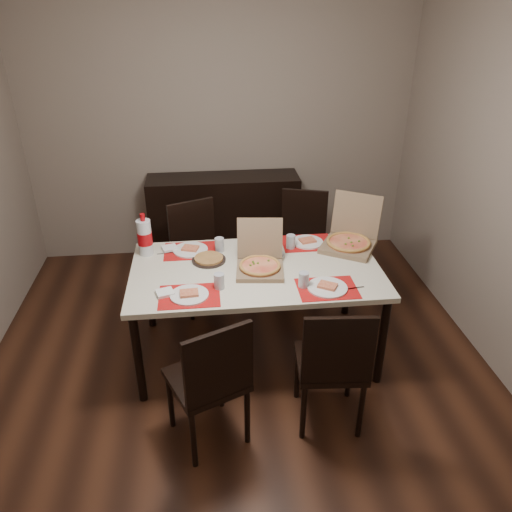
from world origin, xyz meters
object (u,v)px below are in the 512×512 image
object	(u,v)px
pizza_box_center	(260,263)
dip_bowl	(276,256)
chair_near_left	(211,379)
soda_bottle	(145,237)
sideboard	(224,219)
chair_near_right	(333,363)
chair_far_right	(302,237)
chair_far_left	(198,250)
dining_table	(256,276)

from	to	relation	value
pizza_box_center	dip_bowl	xyz separation A→B (m)	(0.14, 0.16, -0.04)
chair_near_left	soda_bottle	size ratio (longest dim) A/B	2.81
pizza_box_center	chair_near_left	bearing A→B (deg)	-114.53
sideboard	pizza_box_center	xyz separation A→B (m)	(0.18, -1.60, 0.35)
chair_near_left	chair_near_right	distance (m)	0.75
sideboard	chair_far_right	world-z (taller)	chair_far_right
chair_far_left	pizza_box_center	xyz separation A→B (m)	(0.45, -0.81, 0.29)
chair_near_right	chair_far_right	distance (m)	1.75
chair_near_right	dining_table	bearing A→B (deg)	115.66
chair_near_right	pizza_box_center	world-z (taller)	pizza_box_center
chair_near_left	pizza_box_center	size ratio (longest dim) A/B	2.32
chair_far_right	pizza_box_center	xyz separation A→B (m)	(-0.51, -0.96, 0.29)
pizza_box_center	dip_bowl	bearing A→B (deg)	48.29
chair_far_right	chair_near_right	bearing A→B (deg)	-94.88
sideboard	chair_near_left	distance (m)	2.46
chair_near_left	chair_far_left	bearing A→B (deg)	92.31
chair_near_left	chair_far_right	distance (m)	2.02
chair_near_right	pizza_box_center	size ratio (longest dim) A/B	2.32
sideboard	chair_near_left	world-z (taller)	chair_near_left
chair_far_left	pizza_box_center	world-z (taller)	pizza_box_center
chair_near_left	chair_near_right	world-z (taller)	same
chair_far_left	pizza_box_center	distance (m)	0.97
sideboard	chair_far_right	bearing A→B (deg)	-42.84
sideboard	dining_table	xyz separation A→B (m)	(0.15, -1.59, 0.23)
chair_near_left	dip_bowl	size ratio (longest dim) A/B	7.25
dining_table	chair_far_right	bearing A→B (deg)	60.56
chair_far_left	sideboard	bearing A→B (deg)	71.01
chair_far_right	soda_bottle	world-z (taller)	soda_bottle
sideboard	soda_bottle	xyz separation A→B (m)	(-0.65, -1.27, 0.44)
chair_near_right	chair_far_left	distance (m)	1.79
chair_near_right	sideboard	bearing A→B (deg)	102.73
pizza_box_center	sideboard	bearing A→B (deg)	96.40
chair_near_left	chair_near_right	size ratio (longest dim) A/B	1.00
dining_table	chair_far_left	world-z (taller)	chair_far_left
dining_table	chair_near_right	bearing A→B (deg)	-64.34
sideboard	soda_bottle	bearing A→B (deg)	-117.08
pizza_box_center	dip_bowl	world-z (taller)	pizza_box_center
dining_table	pizza_box_center	world-z (taller)	pizza_box_center
chair_near_left	pizza_box_center	xyz separation A→B (m)	(0.39, 0.85, 0.29)
chair_near_left	dip_bowl	distance (m)	1.16
pizza_box_center	soda_bottle	xyz separation A→B (m)	(-0.83, 0.33, 0.09)
dining_table	soda_bottle	bearing A→B (deg)	158.79
sideboard	chair_near_left	bearing A→B (deg)	-94.81
sideboard	dining_table	distance (m)	1.61
sideboard	pizza_box_center	size ratio (longest dim) A/B	3.74
dining_table	dip_bowl	distance (m)	0.23
sideboard	soda_bottle	distance (m)	1.50
soda_bottle	sideboard	bearing A→B (deg)	62.92
chair_far_left	soda_bottle	world-z (taller)	soda_bottle
sideboard	dining_table	size ratio (longest dim) A/B	0.83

